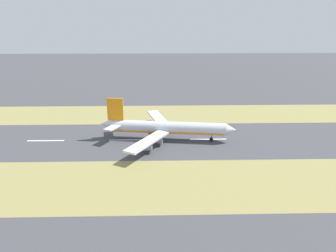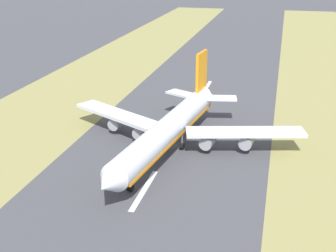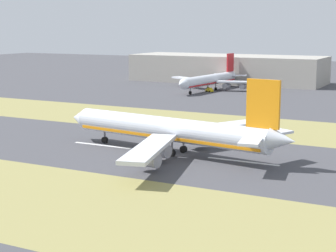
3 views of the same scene
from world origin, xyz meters
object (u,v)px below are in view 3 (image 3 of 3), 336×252
(terminal_building, at_px, (227,69))
(airplane_parked_apron, at_px, (211,80))
(airplane_main_jet, at_px, (174,131))
(service_truck, at_px, (258,89))
(apron_car, at_px, (209,90))

(terminal_building, distance_m, airplane_parked_apron, 44.23)
(airplane_main_jet, relative_size, airplane_parked_apron, 1.15)
(airplane_main_jet, xyz_separation_m, terminal_building, (178.51, 55.63, 1.61))
(airplane_main_jet, height_order, airplane_parked_apron, airplane_main_jet)
(airplane_parked_apron, relative_size, service_truck, 9.47)
(airplane_main_jet, xyz_separation_m, service_truck, (136.88, 23.16, -4.36))
(airplane_main_jet, xyz_separation_m, airplane_parked_apron, (135.15, 47.20, -0.79))
(terminal_building, height_order, service_truck, terminal_building)
(terminal_building, relative_size, service_truck, 17.80)
(terminal_building, height_order, airplane_parked_apron, airplane_parked_apron)
(airplane_parked_apron, bearing_deg, apron_car, -162.61)
(airplane_main_jet, bearing_deg, service_truck, 9.60)
(service_truck, distance_m, apron_car, 23.51)
(service_truck, xyz_separation_m, apron_car, (-8.36, 21.97, -0.66))
(airplane_main_jet, distance_m, apron_car, 136.31)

